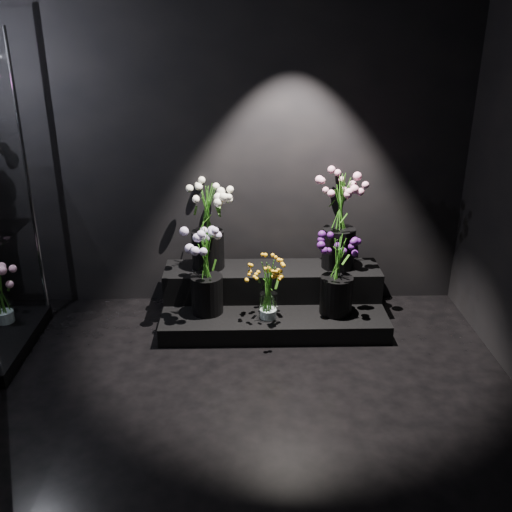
{
  "coord_description": "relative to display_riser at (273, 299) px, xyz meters",
  "views": [
    {
      "loc": [
        0.2,
        -2.48,
        2.24
      ],
      "look_at": [
        0.28,
        1.2,
        0.72
      ],
      "focal_mm": 40.0,
      "sensor_mm": 36.0,
      "label": 1
    }
  ],
  "objects": [
    {
      "name": "floor",
      "position": [
        -0.43,
        -1.65,
        -0.16
      ],
      "size": [
        4.0,
        4.0,
        0.0
      ],
      "primitive_type": "plane",
      "color": "black",
      "rests_on": "ground"
    },
    {
      "name": "wall_back",
      "position": [
        -0.43,
        0.35,
        1.24
      ],
      "size": [
        4.0,
        0.0,
        4.0
      ],
      "primitive_type": "plane",
      "rotation": [
        1.57,
        0.0,
        0.0
      ],
      "color": "black",
      "rests_on": "floor"
    },
    {
      "name": "display_riser",
      "position": [
        0.0,
        0.0,
        0.0
      ],
      "size": [
        1.75,
        0.78,
        0.39
      ],
      "color": "black",
      "rests_on": "floor"
    },
    {
      "name": "bouquet_orange_bells",
      "position": [
        -0.05,
        -0.29,
        0.23
      ],
      "size": [
        0.32,
        0.32,
        0.47
      ],
      "rotation": [
        0.0,
        0.0,
        0.29
      ],
      "color": "white",
      "rests_on": "display_riser"
    },
    {
      "name": "bouquet_lilac",
      "position": [
        -0.52,
        -0.18,
        0.38
      ],
      "size": [
        0.42,
        0.42,
        0.69
      ],
      "rotation": [
        0.0,
        0.0,
        -0.2
      ],
      "color": "black",
      "rests_on": "display_riser"
    },
    {
      "name": "bouquet_purple",
      "position": [
        0.48,
        -0.22,
        0.33
      ],
      "size": [
        0.4,
        0.4,
        0.62
      ],
      "rotation": [
        0.0,
        0.0,
        -0.3
      ],
      "color": "black",
      "rests_on": "display_riser"
    },
    {
      "name": "bouquet_cream_roses",
      "position": [
        -0.52,
        0.13,
        0.63
      ],
      "size": [
        0.45,
        0.45,
        0.71
      ],
      "rotation": [
        0.0,
        0.0,
        -0.27
      ],
      "color": "black",
      "rests_on": "display_riser"
    },
    {
      "name": "bouquet_pink_roses",
      "position": [
        0.53,
        0.12,
        0.65
      ],
      "size": [
        0.4,
        0.4,
        0.77
      ],
      "rotation": [
        0.0,
        0.0,
        -0.14
      ],
      "color": "black",
      "rests_on": "display_riser"
    },
    {
      "name": "bouquet_case_base_pink",
      "position": [
        -2.07,
        -0.23,
        0.2
      ],
      "size": [
        0.31,
        0.31,
        0.49
      ],
      "rotation": [
        0.0,
        0.0,
        -0.01
      ],
      "color": "white",
      "rests_on": "display_case"
    }
  ]
}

